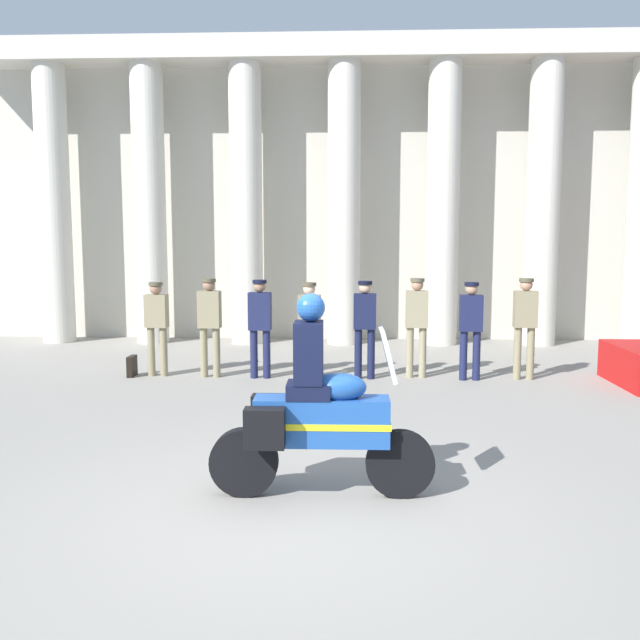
{
  "coord_description": "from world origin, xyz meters",
  "views": [
    {
      "loc": [
        0.49,
        -5.65,
        2.38
      ],
      "look_at": [
        0.11,
        3.27,
        1.33
      ],
      "focal_mm": 38.55,
      "sensor_mm": 36.0,
      "label": 1
    }
  ],
  "objects_px": {
    "officer_in_row_0": "(157,321)",
    "officer_in_row_4": "(365,321)",
    "officer_in_row_5": "(417,319)",
    "briefcase_on_ground": "(132,366)",
    "officer_in_row_6": "(471,323)",
    "officer_in_row_3": "(309,322)",
    "officer_in_row_1": "(210,319)",
    "officer_in_row_2": "(260,321)",
    "motorcycle_with_rider": "(314,413)",
    "officer_in_row_7": "(525,320)"
  },
  "relations": [
    {
      "from": "officer_in_row_0",
      "to": "officer_in_row_3",
      "type": "xyz_separation_m",
      "value": [
        2.67,
        -0.07,
        0.0
      ]
    },
    {
      "from": "officer_in_row_2",
      "to": "officer_in_row_3",
      "type": "bearing_deg",
      "value": -174.48
    },
    {
      "from": "officer_in_row_4",
      "to": "officer_in_row_5",
      "type": "relative_size",
      "value": 0.98
    },
    {
      "from": "briefcase_on_ground",
      "to": "officer_in_row_6",
      "type": "bearing_deg",
      "value": -0.71
    },
    {
      "from": "officer_in_row_1",
      "to": "briefcase_on_ground",
      "type": "height_order",
      "value": "officer_in_row_1"
    },
    {
      "from": "officer_in_row_5",
      "to": "briefcase_on_ground",
      "type": "xyz_separation_m",
      "value": [
        -4.95,
        -0.12,
        -0.84
      ]
    },
    {
      "from": "motorcycle_with_rider",
      "to": "briefcase_on_ground",
      "type": "height_order",
      "value": "motorcycle_with_rider"
    },
    {
      "from": "officer_in_row_3",
      "to": "officer_in_row_6",
      "type": "bearing_deg",
      "value": -178.68
    },
    {
      "from": "officer_in_row_0",
      "to": "motorcycle_with_rider",
      "type": "xyz_separation_m",
      "value": [
        3.03,
        -5.57,
        -0.18
      ]
    },
    {
      "from": "officer_in_row_2",
      "to": "officer_in_row_6",
      "type": "relative_size",
      "value": 1.02
    },
    {
      "from": "officer_in_row_0",
      "to": "officer_in_row_2",
      "type": "bearing_deg",
      "value": 179.15
    },
    {
      "from": "officer_in_row_2",
      "to": "officer_in_row_4",
      "type": "xyz_separation_m",
      "value": [
        1.79,
        0.01,
        -0.01
      ]
    },
    {
      "from": "officer_in_row_0",
      "to": "officer_in_row_7",
      "type": "relative_size",
      "value": 0.95
    },
    {
      "from": "officer_in_row_2",
      "to": "officer_in_row_6",
      "type": "bearing_deg",
      "value": -177.68
    },
    {
      "from": "officer_in_row_2",
      "to": "motorcycle_with_rider",
      "type": "bearing_deg",
      "value": 105.16
    },
    {
      "from": "officer_in_row_3",
      "to": "motorcycle_with_rider",
      "type": "height_order",
      "value": "motorcycle_with_rider"
    },
    {
      "from": "officer_in_row_6",
      "to": "officer_in_row_7",
      "type": "bearing_deg",
      "value": -171.56
    },
    {
      "from": "officer_in_row_7",
      "to": "motorcycle_with_rider",
      "type": "height_order",
      "value": "motorcycle_with_rider"
    },
    {
      "from": "officer_in_row_1",
      "to": "motorcycle_with_rider",
      "type": "distance_m",
      "value": 5.89
    },
    {
      "from": "officer_in_row_2",
      "to": "officer_in_row_3",
      "type": "relative_size",
      "value": 1.03
    },
    {
      "from": "briefcase_on_ground",
      "to": "motorcycle_with_rider",
      "type": "bearing_deg",
      "value": -57.78
    },
    {
      "from": "officer_in_row_1",
      "to": "officer_in_row_5",
      "type": "height_order",
      "value": "officer_in_row_5"
    },
    {
      "from": "officer_in_row_4",
      "to": "officer_in_row_5",
      "type": "distance_m",
      "value": 0.91
    },
    {
      "from": "officer_in_row_0",
      "to": "officer_in_row_4",
      "type": "height_order",
      "value": "officer_in_row_4"
    },
    {
      "from": "officer_in_row_2",
      "to": "motorcycle_with_rider",
      "type": "relative_size",
      "value": 0.81
    },
    {
      "from": "officer_in_row_0",
      "to": "officer_in_row_5",
      "type": "xyz_separation_m",
      "value": [
        4.51,
        0.06,
        0.04
      ]
    },
    {
      "from": "motorcycle_with_rider",
      "to": "officer_in_row_3",
      "type": "bearing_deg",
      "value": 93.14
    },
    {
      "from": "officer_in_row_6",
      "to": "briefcase_on_ground",
      "type": "distance_m",
      "value": 5.9
    },
    {
      "from": "officer_in_row_5",
      "to": "officer_in_row_3",
      "type": "bearing_deg",
      "value": 6.67
    },
    {
      "from": "officer_in_row_5",
      "to": "motorcycle_with_rider",
      "type": "relative_size",
      "value": 0.82
    },
    {
      "from": "motorcycle_with_rider",
      "to": "officer_in_row_2",
      "type": "bearing_deg",
      "value": 101.85
    },
    {
      "from": "officer_in_row_3",
      "to": "officer_in_row_0",
      "type": "bearing_deg",
      "value": 1.16
    },
    {
      "from": "officer_in_row_3",
      "to": "officer_in_row_4",
      "type": "bearing_deg",
      "value": -179.24
    },
    {
      "from": "officer_in_row_4",
      "to": "motorcycle_with_rider",
      "type": "relative_size",
      "value": 0.8
    },
    {
      "from": "officer_in_row_2",
      "to": "officer_in_row_3",
      "type": "height_order",
      "value": "officer_in_row_2"
    },
    {
      "from": "officer_in_row_1",
      "to": "officer_in_row_6",
      "type": "relative_size",
      "value": 1.03
    },
    {
      "from": "officer_in_row_1",
      "to": "briefcase_on_ground",
      "type": "distance_m",
      "value": 1.62
    },
    {
      "from": "officer_in_row_0",
      "to": "officer_in_row_1",
      "type": "distance_m",
      "value": 0.95
    },
    {
      "from": "officer_in_row_3",
      "to": "briefcase_on_ground",
      "type": "xyz_separation_m",
      "value": [
        -3.11,
        0.01,
        -0.8
      ]
    },
    {
      "from": "officer_in_row_3",
      "to": "motorcycle_with_rider",
      "type": "relative_size",
      "value": 0.79
    },
    {
      "from": "officer_in_row_4",
      "to": "officer_in_row_7",
      "type": "distance_m",
      "value": 2.71
    },
    {
      "from": "officer_in_row_0",
      "to": "officer_in_row_6",
      "type": "bearing_deg",
      "value": -178.75
    },
    {
      "from": "officer_in_row_4",
      "to": "officer_in_row_3",
      "type": "bearing_deg",
      "value": 0.76
    },
    {
      "from": "officer_in_row_1",
      "to": "officer_in_row_0",
      "type": "bearing_deg",
      "value": -1.2
    },
    {
      "from": "officer_in_row_2",
      "to": "officer_in_row_7",
      "type": "height_order",
      "value": "officer_in_row_7"
    },
    {
      "from": "officer_in_row_0",
      "to": "officer_in_row_7",
      "type": "height_order",
      "value": "officer_in_row_7"
    },
    {
      "from": "officer_in_row_0",
      "to": "officer_in_row_3",
      "type": "bearing_deg",
      "value": -178.84
    },
    {
      "from": "officer_in_row_0",
      "to": "officer_in_row_3",
      "type": "relative_size",
      "value": 1.0
    },
    {
      "from": "officer_in_row_1",
      "to": "motorcycle_with_rider",
      "type": "height_order",
      "value": "motorcycle_with_rider"
    },
    {
      "from": "officer_in_row_0",
      "to": "officer_in_row_2",
      "type": "height_order",
      "value": "officer_in_row_2"
    }
  ]
}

